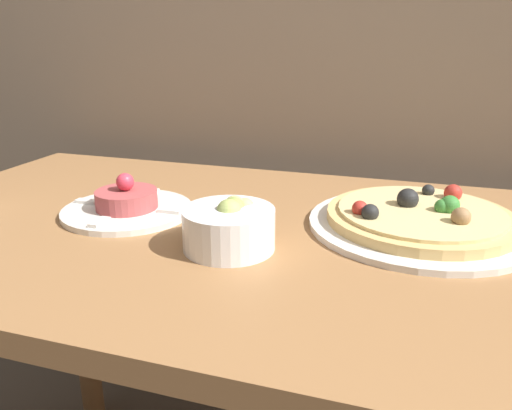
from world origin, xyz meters
The scene contains 4 objects.
dining_table centered at (0.00, 0.36, 0.67)m, with size 1.40×0.71×0.78m.
pizza_plate centered at (0.21, 0.44, 0.80)m, with size 0.35×0.35×0.06m.
tartare_plate centered at (-0.27, 0.36, 0.80)m, with size 0.22×0.22×0.07m.
small_bowl centered at (-0.05, 0.27, 0.82)m, with size 0.13×0.13×0.07m.
Camera 1 is at (0.19, -0.35, 1.08)m, focal length 35.00 mm.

